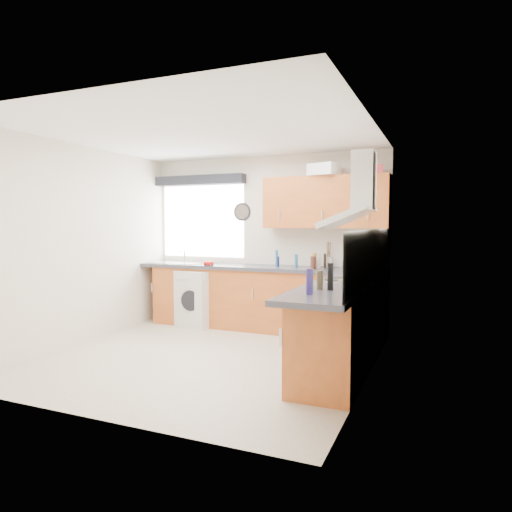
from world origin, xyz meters
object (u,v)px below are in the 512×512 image
at_px(oven, 344,326).
at_px(extractor_hood, 356,198).
at_px(upper_cabinets, 326,202).
at_px(washing_machine, 200,298).

distance_m(oven, extractor_hood, 1.35).
bearing_deg(upper_cabinets, oven, -67.46).
bearing_deg(extractor_hood, upper_cabinets, 116.13).
height_order(oven, upper_cabinets, upper_cabinets).
xyz_separation_m(oven, upper_cabinets, (-0.55, 1.32, 1.38)).
height_order(extractor_hood, upper_cabinets, upper_cabinets).
relative_size(upper_cabinets, washing_machine, 2.07).
bearing_deg(washing_machine, upper_cabinets, 20.39).
height_order(upper_cabinets, washing_machine, upper_cabinets).
relative_size(oven, extractor_hood, 1.09).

